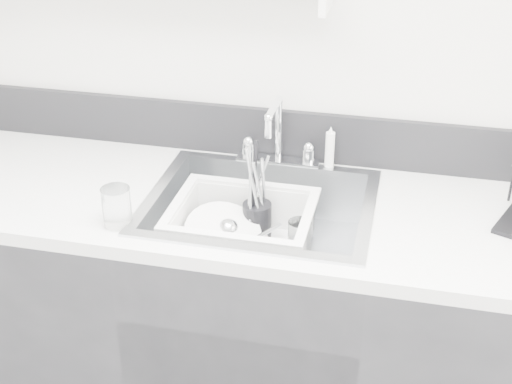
# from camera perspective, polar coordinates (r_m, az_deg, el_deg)

# --- Properties ---
(counter_run) EXTENTS (3.20, 0.62, 0.92)m
(counter_run) POSITION_cam_1_polar(r_m,az_deg,el_deg) (2.28, 0.29, -10.95)
(counter_run) COLOR black
(counter_run) RESTS_ON ground
(backsplash) EXTENTS (3.20, 0.02, 0.16)m
(backsplash) POSITION_cam_1_polar(r_m,az_deg,el_deg) (2.24, 2.02, 4.64)
(backsplash) COLOR black
(backsplash) RESTS_ON counter_run
(sink) EXTENTS (0.64, 0.52, 0.20)m
(sink) POSITION_cam_1_polar(r_m,az_deg,el_deg) (2.06, 0.31, -3.01)
(sink) COLOR silver
(sink) RESTS_ON counter_run
(faucet) EXTENTS (0.26, 0.18, 0.23)m
(faucet) POSITION_cam_1_polar(r_m,az_deg,el_deg) (2.20, 1.74, 3.63)
(faucet) COLOR silver
(faucet) RESTS_ON counter_run
(side_sprayer) EXTENTS (0.03, 0.03, 0.14)m
(side_sprayer) POSITION_cam_1_polar(r_m,az_deg,el_deg) (2.18, 5.93, 3.54)
(side_sprayer) COLOR white
(side_sprayer) RESTS_ON counter_run
(wash_tub) EXTENTS (0.50, 0.46, 0.16)m
(wash_tub) POSITION_cam_1_polar(r_m,az_deg,el_deg) (2.05, -1.12, -3.12)
(wash_tub) COLOR white
(wash_tub) RESTS_ON sink
(plate_stack) EXTENTS (0.27, 0.26, 0.11)m
(plate_stack) POSITION_cam_1_polar(r_m,az_deg,el_deg) (2.07, -2.41, -4.00)
(plate_stack) COLOR white
(plate_stack) RESTS_ON wash_tub
(utensil_cup) EXTENTS (0.09, 0.09, 0.29)m
(utensil_cup) POSITION_cam_1_polar(r_m,az_deg,el_deg) (2.12, 0.08, -2.04)
(utensil_cup) COLOR black
(utensil_cup) RESTS_ON wash_tub
(ladle) EXTENTS (0.27, 0.16, 0.07)m
(ladle) POSITION_cam_1_polar(r_m,az_deg,el_deg) (2.06, -0.73, -3.91)
(ladle) COLOR silver
(ladle) RESTS_ON wash_tub
(tumbler_in_tub) EXTENTS (0.08, 0.08, 0.10)m
(tumbler_in_tub) POSITION_cam_1_polar(r_m,az_deg,el_deg) (2.06, 3.50, -3.57)
(tumbler_in_tub) COLOR white
(tumbler_in_tub) RESTS_ON wash_tub
(tumbler_counter) EXTENTS (0.10, 0.10, 0.11)m
(tumbler_counter) POSITION_cam_1_polar(r_m,az_deg,el_deg) (1.92, -11.08, -1.17)
(tumbler_counter) COLOR white
(tumbler_counter) RESTS_ON counter_run
(bowl_small) EXTENTS (0.10, 0.10, 0.03)m
(bowl_small) POSITION_cam_1_polar(r_m,az_deg,el_deg) (2.00, 2.14, -5.70)
(bowl_small) COLOR white
(bowl_small) RESTS_ON wash_tub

